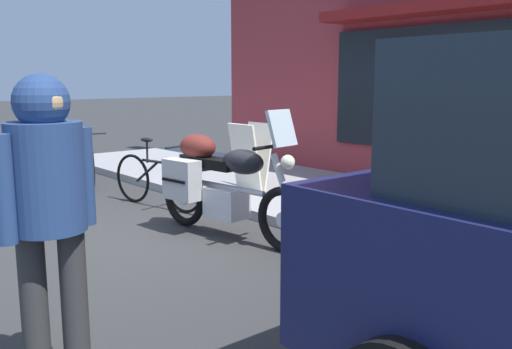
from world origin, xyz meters
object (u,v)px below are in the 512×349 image
at_px(pedestrian_walking, 48,199).
at_px(sandwich_board_sign, 251,157).
at_px(touring_motorcycle, 219,181).
at_px(second_bicycle_by_cafe, 90,161).
at_px(parked_bicycle, 157,180).

distance_m(pedestrian_walking, sandwich_board_sign, 5.18).
distance_m(touring_motorcycle, sandwich_board_sign, 2.00).
xyz_separation_m(pedestrian_walking, second_bicycle_by_cafe, (-5.82, 2.73, -0.72)).
bearing_deg(pedestrian_walking, sandwich_board_sign, 128.69).
bearing_deg(pedestrian_walking, parked_bicycle, 143.09).
bearing_deg(second_bicycle_by_cafe, parked_bicycle, -1.26).
xyz_separation_m(touring_motorcycle, sandwich_board_sign, (-1.29, 1.52, -0.01)).
bearing_deg(pedestrian_walking, touring_motorcycle, 127.63).
bearing_deg(touring_motorcycle, pedestrian_walking, -52.37).
relative_size(pedestrian_walking, sandwich_board_sign, 1.81).
bearing_deg(second_bicycle_by_cafe, sandwich_board_sign, 26.40).
xyz_separation_m(pedestrian_walking, sandwich_board_sign, (-3.22, 4.02, -0.49)).
xyz_separation_m(sandwich_board_sign, second_bicycle_by_cafe, (-2.60, -1.29, -0.23)).
relative_size(parked_bicycle, sandwich_board_sign, 1.74).
height_order(touring_motorcycle, second_bicycle_by_cafe, touring_motorcycle).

